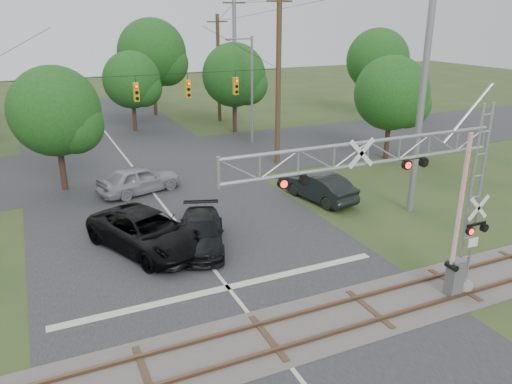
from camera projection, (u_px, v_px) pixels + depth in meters
name	position (u px, v px, depth m)	size (l,w,h in m)	color
ground	(298.00, 377.00, 14.38)	(160.00, 160.00, 0.00)	#283E1C
road_main	(192.00, 242.00, 22.94)	(14.00, 90.00, 0.02)	#242426
road_cross	(130.00, 164.00, 34.92)	(90.00, 12.00, 0.02)	#242426
railroad_track	(268.00, 338.00, 16.08)	(90.00, 3.20, 0.17)	#49453F
crossing_gantry	(411.00, 193.00, 16.29)	(10.17, 0.91, 7.11)	gray
traffic_signal_span	(152.00, 88.00, 29.95)	(19.34, 0.36, 11.50)	gray
pickup_black	(147.00, 232.00, 21.96)	(2.86, 6.20, 1.72)	black
car_dark	(201.00, 233.00, 22.24)	(1.99, 4.89, 1.42)	black
sedan_silver	(139.00, 179.00, 29.10)	(1.95, 4.84, 1.65)	#929399
suv_dark	(320.00, 187.00, 27.95)	(1.64, 4.69, 1.55)	black
streetlight	(250.00, 85.00, 39.12)	(2.23, 0.23, 8.36)	gray
utility_poles	(153.00, 78.00, 32.43)	(26.24, 27.04, 13.22)	#402F1D
treeline	(114.00, 71.00, 42.40)	(54.37, 29.59, 9.70)	#362218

